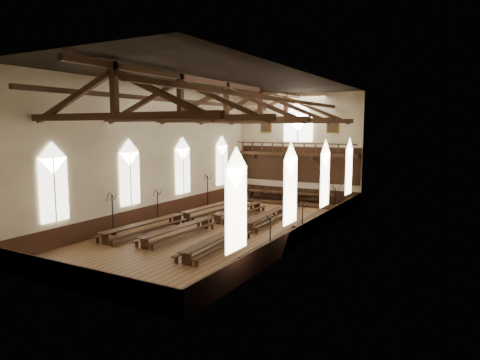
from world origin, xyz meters
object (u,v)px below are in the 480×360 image
at_px(candelabrum_left_far, 208,197).
at_px(refectory_row_a, 182,216).
at_px(dais, 289,202).
at_px(refectory_row_d, 293,231).
at_px(candelabrum_right_far, 335,209).
at_px(refectory_row_b, 211,219).
at_px(candelabrum_right_mid, 302,228).
at_px(candelabrum_left_near, 113,222).
at_px(refectory_row_c, 244,227).
at_px(candelabrum_left_mid, 158,212).
at_px(candelabrum_right_near, 270,246).
at_px(high_table, 289,194).

bearing_deg(candelabrum_left_far, refectory_row_a, -73.13).
distance_m(refectory_row_a, dais, 12.14).
relative_size(refectory_row_d, candelabrum_right_far, 5.36).
xyz_separation_m(refectory_row_b, candelabrum_right_mid, (6.83, -0.18, 0.21)).
xyz_separation_m(candelabrum_left_far, candelabrum_right_far, (11.10, 0.62, -0.09)).
relative_size(refectory_row_d, candelabrum_right_mid, 5.79).
relative_size(candelabrum_left_near, candelabrum_right_mid, 1.16).
distance_m(refectory_row_b, refectory_row_c, 3.36).
xyz_separation_m(refectory_row_c, refectory_row_d, (3.10, 0.72, -0.03)).
height_order(candelabrum_left_mid, candelabrum_right_far, candelabrum_right_far).
relative_size(dais, candelabrum_right_near, 4.85).
relative_size(refectory_row_b, dais, 1.22).
bearing_deg(refectory_row_c, candelabrum_right_near, -46.10).
bearing_deg(refectory_row_d, candelabrum_right_near, -83.04).
bearing_deg(high_table, candelabrum_left_far, -134.89).
relative_size(high_table, candelabrum_left_near, 3.02).
bearing_deg(refectory_row_b, candelabrum_left_mid, -171.28).
bearing_deg(refectory_row_c, dais, 99.58).
distance_m(refectory_row_b, refectory_row_d, 6.29).
height_order(high_table, candelabrum_left_mid, candelabrum_left_mid).
relative_size(refectory_row_a, candelabrum_right_mid, 6.08).
bearing_deg(refectory_row_b, candelabrum_left_far, 125.54).
bearing_deg(candelabrum_right_far, refectory_row_d, -94.52).
relative_size(refectory_row_a, candelabrum_left_mid, 6.06).
xyz_separation_m(refectory_row_a, refectory_row_b, (2.37, 0.28, -0.04)).
xyz_separation_m(dais, high_table, (-0.00, 0.00, 0.75)).
bearing_deg(candelabrum_left_mid, candelabrum_left_far, 90.00).
bearing_deg(candelabrum_left_far, candelabrum_right_mid, -29.01).
bearing_deg(refectory_row_c, refectory_row_a, 171.86).
distance_m(refectory_row_d, candelabrum_left_far, 12.31).
distance_m(refectory_row_c, candelabrum_left_far, 10.27).
xyz_separation_m(candelabrum_left_far, candelabrum_right_near, (11.10, -10.84, -0.16)).
distance_m(dais, candelabrum_left_near, 17.31).
bearing_deg(refectory_row_c, refectory_row_b, 161.38).
relative_size(refectory_row_d, candelabrum_right_near, 5.86).
bearing_deg(candelabrum_left_far, high_table, 45.11).
height_order(candelabrum_left_mid, candelabrum_left_far, candelabrum_left_far).
distance_m(refectory_row_c, dais, 12.61).
bearing_deg(refectory_row_b, candelabrum_right_far, 44.02).
bearing_deg(refectory_row_b, candelabrum_right_near, -35.44).
height_order(refectory_row_b, candelabrum_right_near, candelabrum_right_near).
bearing_deg(candelabrum_left_mid, candelabrum_right_far, 33.17).
height_order(high_table, candelabrum_left_near, candelabrum_left_near).
relative_size(refectory_row_d, candelabrum_left_mid, 5.77).
distance_m(refectory_row_d, candelabrum_left_near, 11.57).
distance_m(refectory_row_b, candelabrum_right_mid, 6.84).
bearing_deg(refectory_row_b, high_table, 84.54).
height_order(refectory_row_c, candelabrum_right_near, candelabrum_right_near).
height_order(refectory_row_d, candelabrum_right_far, candelabrum_right_far).
bearing_deg(dais, candelabrum_left_near, -108.04).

